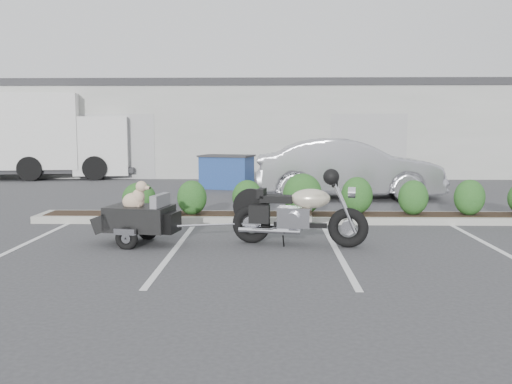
{
  "coord_description": "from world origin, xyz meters",
  "views": [
    {
      "loc": [
        0.07,
        -9.54,
        2.02
      ],
      "look_at": [
        -0.19,
        1.24,
        0.75
      ],
      "focal_mm": 38.0,
      "sensor_mm": 36.0,
      "label": 1
    }
  ],
  "objects_px": {
    "pet_trailer": "(139,217)",
    "sedan": "(348,169)",
    "dumpster": "(227,171)",
    "delivery_truck": "(41,138)",
    "motorcycle": "(298,214)"
  },
  "relations": [
    {
      "from": "pet_trailer",
      "to": "dumpster",
      "type": "bearing_deg",
      "value": 95.7
    },
    {
      "from": "pet_trailer",
      "to": "dumpster",
      "type": "height_order",
      "value": "dumpster"
    },
    {
      "from": "sedan",
      "to": "delivery_truck",
      "type": "distance_m",
      "value": 13.1
    },
    {
      "from": "motorcycle",
      "to": "delivery_truck",
      "type": "height_order",
      "value": "delivery_truck"
    },
    {
      "from": "pet_trailer",
      "to": "delivery_truck",
      "type": "xyz_separation_m",
      "value": [
        -6.97,
        12.51,
        1.15
      ]
    },
    {
      "from": "pet_trailer",
      "to": "delivery_truck",
      "type": "bearing_deg",
      "value": 130.15
    },
    {
      "from": "pet_trailer",
      "to": "dumpster",
      "type": "xyz_separation_m",
      "value": [
        0.84,
        8.99,
        0.09
      ]
    },
    {
      "from": "dumpster",
      "to": "pet_trailer",
      "type": "bearing_deg",
      "value": -80.35
    },
    {
      "from": "sedan",
      "to": "dumpster",
      "type": "distance_m",
      "value": 4.58
    },
    {
      "from": "pet_trailer",
      "to": "dumpster",
      "type": "distance_m",
      "value": 9.03
    },
    {
      "from": "dumpster",
      "to": "delivery_truck",
      "type": "xyz_separation_m",
      "value": [
        -7.81,
        3.52,
        1.05
      ]
    },
    {
      "from": "pet_trailer",
      "to": "sedan",
      "type": "height_order",
      "value": "sedan"
    },
    {
      "from": "motorcycle",
      "to": "pet_trailer",
      "type": "xyz_separation_m",
      "value": [
        -2.78,
        0.03,
        -0.07
      ]
    },
    {
      "from": "motorcycle",
      "to": "dumpster",
      "type": "xyz_separation_m",
      "value": [
        -1.94,
        9.02,
        0.02
      ]
    },
    {
      "from": "pet_trailer",
      "to": "sedan",
      "type": "distance_m",
      "value": 7.76
    }
  ]
}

